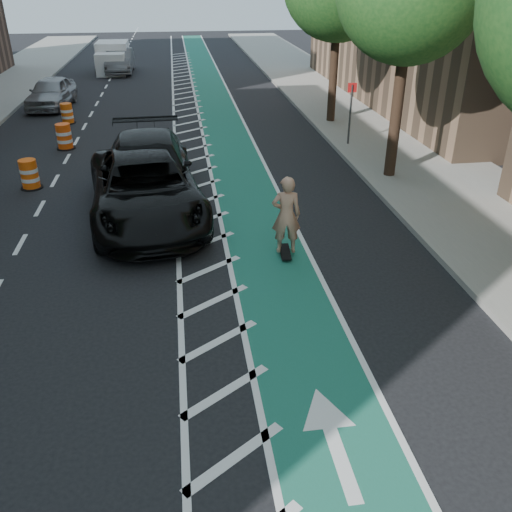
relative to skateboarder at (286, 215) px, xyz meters
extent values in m
plane|color=black|center=(-3.40, -3.27, -1.07)|extent=(120.00, 120.00, 0.00)
cube|color=#1B5F44|center=(-0.40, 6.73, -1.07)|extent=(2.00, 90.00, 0.01)
cube|color=silver|center=(-1.90, 6.73, -1.07)|extent=(1.40, 90.00, 0.01)
cube|color=gray|center=(6.10, 6.73, -1.00)|extent=(5.00, 90.00, 0.15)
cube|color=gray|center=(3.65, 6.73, -0.99)|extent=(0.12, 90.00, 0.16)
cylinder|color=#382619|center=(4.50, 4.73, 1.13)|extent=(0.36, 0.36, 4.40)
cylinder|color=#382619|center=(4.50, 12.73, 1.13)|extent=(0.36, 0.36, 4.40)
cylinder|color=#4C4C4C|center=(4.20, 8.73, 0.13)|extent=(0.08, 0.08, 2.40)
cube|color=red|center=(4.20, 8.73, 1.23)|extent=(0.35, 0.02, 0.35)
cube|color=black|center=(0.00, 0.00, -0.98)|extent=(0.32, 0.87, 0.03)
cylinder|color=black|center=(-0.06, 0.29, -1.04)|extent=(0.04, 0.07, 0.07)
cylinder|color=black|center=(0.11, 0.27, -1.04)|extent=(0.04, 0.07, 0.07)
cylinder|color=black|center=(-0.11, -0.27, -1.04)|extent=(0.04, 0.07, 0.07)
cylinder|color=black|center=(0.06, -0.29, -1.04)|extent=(0.04, 0.07, 0.07)
imported|color=tan|center=(0.00, 0.00, 0.00)|extent=(0.74, 0.52, 1.92)
imported|color=black|center=(-3.40, 2.77, -0.19)|extent=(3.65, 6.66, 1.77)
imported|color=black|center=(-3.40, 4.23, -0.15)|extent=(2.82, 6.49, 1.86)
imported|color=#9A9BA0|center=(-8.68, 17.72, -0.33)|extent=(2.20, 4.54, 1.49)
imported|color=#5B5C60|center=(-6.08, 28.13, -0.30)|extent=(1.65, 4.72, 1.55)
cube|color=white|center=(-6.61, 29.36, -0.13)|extent=(2.09, 3.03, 1.89)
cube|color=white|center=(-6.59, 27.10, -0.37)|extent=(1.89, 1.52, 1.41)
cylinder|color=black|center=(-7.44, 26.72, -0.74)|extent=(0.24, 0.66, 0.66)
cylinder|color=black|center=(-5.74, 26.73, -0.74)|extent=(0.24, 0.66, 0.66)
cylinder|color=black|center=(-7.46, 30.11, -0.74)|extent=(0.24, 0.66, 0.66)
cylinder|color=black|center=(-5.76, 30.12, -0.74)|extent=(0.24, 0.66, 0.66)
cylinder|color=#FF5B0D|center=(-7.20, 5.73, -0.61)|extent=(0.54, 0.54, 0.94)
cylinder|color=silver|center=(-7.20, 5.73, -0.76)|extent=(0.55, 0.55, 0.13)
cylinder|color=silver|center=(-7.20, 5.73, -0.47)|extent=(0.55, 0.55, 0.13)
cylinder|color=black|center=(-7.20, 5.73, -1.05)|extent=(0.69, 0.69, 0.04)
cylinder|color=#FF500D|center=(-6.84, 10.10, -0.59)|extent=(0.56, 0.56, 0.98)
cylinder|color=silver|center=(-6.84, 10.10, -0.75)|extent=(0.57, 0.57, 0.13)
cylinder|color=silver|center=(-6.84, 10.10, -0.45)|extent=(0.57, 0.57, 0.13)
cylinder|color=black|center=(-6.84, 10.10, -1.05)|extent=(0.72, 0.72, 0.04)
cylinder|color=#FF5D0D|center=(-7.40, 14.25, -0.63)|extent=(0.52, 0.52, 0.90)
cylinder|color=silver|center=(-7.40, 14.25, -0.78)|extent=(0.53, 0.53, 0.12)
cylinder|color=silver|center=(-7.40, 14.25, -0.50)|extent=(0.53, 0.53, 0.12)
cylinder|color=black|center=(-7.40, 14.25, -1.05)|extent=(0.66, 0.66, 0.04)
camera|label=1|loc=(-2.37, -11.57, 5.12)|focal=38.00mm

